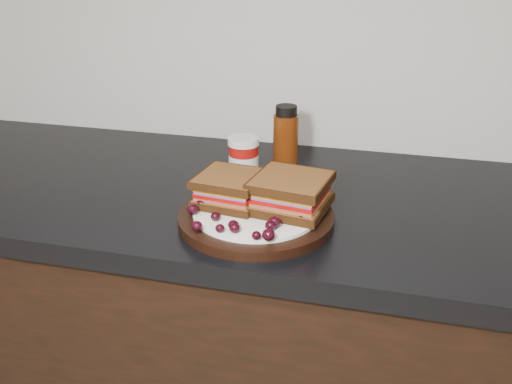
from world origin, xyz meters
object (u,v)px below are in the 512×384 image
plate (256,218)px  sandwich_left (230,188)px  oil_bottle (286,140)px  condiment_jar (244,160)px

plate → sandwich_left: (-0.05, 0.02, 0.04)m
oil_bottle → condiment_jar: bearing=-138.1°
sandwich_left → condiment_jar: (-0.02, 0.16, -0.00)m
plate → sandwich_left: 0.07m
plate → oil_bottle: size_ratio=1.87×
condiment_jar → oil_bottle: bearing=41.9°
oil_bottle → sandwich_left: bearing=-104.1°
condiment_jar → sandwich_left: bearing=-83.2°
plate → oil_bottle: bearing=89.7°
sandwich_left → oil_bottle: 0.23m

